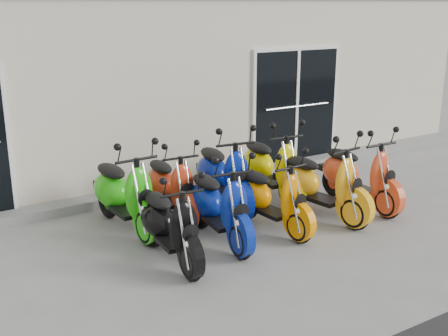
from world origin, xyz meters
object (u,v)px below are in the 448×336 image
(scooter_back_red, at_px, (170,177))
(scooter_front_blue, at_px, (219,195))
(scooter_back_blue, at_px, (223,166))
(scooter_front_orange_b, at_px, (321,173))
(scooter_back_yellow, at_px, (271,158))
(scooter_front_orange_a, at_px, (271,188))
(scooter_back_green, at_px, (124,183))
(scooter_front_red, at_px, (359,165))
(scooter_front_black, at_px, (170,214))

(scooter_back_red, bearing_deg, scooter_front_blue, -78.85)
(scooter_back_blue, bearing_deg, scooter_back_red, -179.07)
(scooter_front_orange_b, bearing_deg, scooter_back_yellow, 87.27)
(scooter_front_orange_a, bearing_deg, scooter_back_yellow, 49.00)
(scooter_front_orange_a, relative_size, scooter_back_green, 0.89)
(scooter_front_red, height_order, scooter_back_yellow, scooter_back_yellow)
(scooter_front_blue, bearing_deg, scooter_back_red, 102.66)
(scooter_front_black, distance_m, scooter_back_blue, 1.97)
(scooter_front_orange_b, xyz_separation_m, scooter_back_red, (-1.90, 1.16, -0.06))
(scooter_front_black, distance_m, scooter_front_blue, 0.85)
(scooter_front_orange_b, xyz_separation_m, scooter_front_red, (0.83, 0.06, -0.02))
(scooter_back_green, bearing_deg, scooter_front_black, -89.50)
(scooter_front_orange_b, distance_m, scooter_front_red, 0.84)
(scooter_front_red, relative_size, scooter_back_red, 1.06)
(scooter_front_orange_a, bearing_deg, scooter_front_blue, 172.87)
(scooter_front_black, height_order, scooter_back_blue, scooter_back_blue)
(scooter_front_red, distance_m, scooter_back_yellow, 1.40)
(scooter_back_green, distance_m, scooter_back_yellow, 2.55)
(scooter_front_blue, relative_size, scooter_front_red, 0.98)
(scooter_back_green, height_order, scooter_back_red, scooter_back_green)
(scooter_back_red, distance_m, scooter_back_blue, 0.86)
(scooter_back_green, relative_size, scooter_back_yellow, 1.01)
(scooter_back_red, bearing_deg, scooter_front_orange_b, -28.01)
(scooter_back_green, distance_m, scooter_back_blue, 1.62)
(scooter_front_blue, distance_m, scooter_back_blue, 1.25)
(scooter_back_yellow, bearing_deg, scooter_front_orange_a, -121.60)
(scooter_front_red, xyz_separation_m, scooter_back_blue, (-1.87, 1.01, 0.03))
(scooter_back_green, bearing_deg, scooter_front_orange_b, -25.45)
(scooter_front_black, height_order, scooter_front_orange_b, scooter_front_orange_b)
(scooter_back_green, xyz_separation_m, scooter_back_red, (0.76, 0.09, -0.07))
(scooter_front_blue, distance_m, scooter_back_green, 1.38)
(scooter_front_orange_a, relative_size, scooter_front_orange_b, 0.91)
(scooter_front_red, bearing_deg, scooter_back_yellow, 133.49)
(scooter_back_blue, bearing_deg, scooter_front_red, -20.75)
(scooter_front_orange_a, xyz_separation_m, scooter_back_blue, (-0.13, 1.07, 0.08))
(scooter_front_black, xyz_separation_m, scooter_back_yellow, (2.46, 1.26, 0.07))
(scooter_front_black, relative_size, scooter_front_orange_b, 0.91)
(scooter_front_orange_a, xyz_separation_m, scooter_back_green, (-1.75, 1.07, 0.08))
(scooter_front_red, bearing_deg, scooter_back_blue, 152.63)
(scooter_front_blue, distance_m, scooter_front_orange_b, 1.75)
(scooter_back_red, xyz_separation_m, scooter_back_yellow, (1.78, -0.08, 0.06))
(scooter_front_blue, height_order, scooter_front_orange_b, scooter_front_orange_b)
(scooter_front_orange_b, distance_m, scooter_back_blue, 1.49)
(scooter_front_orange_a, relative_size, scooter_back_blue, 0.88)
(scooter_back_blue, bearing_deg, scooter_back_green, -172.74)
(scooter_back_red, bearing_deg, scooter_back_blue, -3.06)
(scooter_front_black, distance_m, scooter_front_orange_a, 1.67)
(scooter_front_orange_a, xyz_separation_m, scooter_front_red, (1.75, 0.06, 0.05))
(scooter_back_green, height_order, scooter_back_yellow, scooter_back_green)
(scooter_back_yellow, bearing_deg, scooter_front_black, -148.19)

